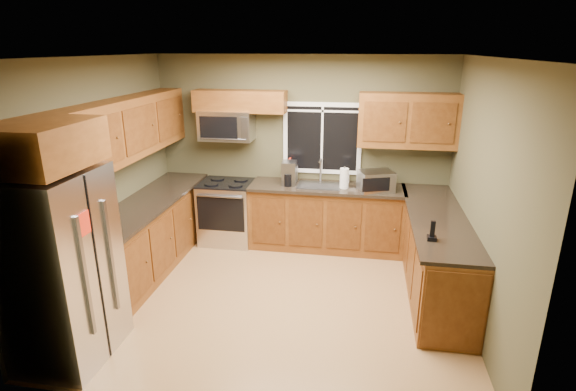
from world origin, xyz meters
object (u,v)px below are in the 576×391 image
(toaster_oven, at_px, (376,181))
(kettle, at_px, (292,172))
(refrigerator, at_px, (62,268))
(microwave, at_px, (227,125))
(soap_bottle_a, at_px, (290,169))
(paper_towel_roll, at_px, (344,178))
(soap_bottle_c, at_px, (286,173))
(soap_bottle_b, at_px, (345,175))
(cordless_phone, at_px, (432,234))
(coffee_maker, at_px, (289,174))
(range, at_px, (228,212))

(toaster_oven, distance_m, kettle, 1.21)
(refrigerator, height_order, kettle, refrigerator)
(microwave, relative_size, soap_bottle_a, 2.33)
(microwave, bearing_deg, refrigerator, -103.34)
(toaster_oven, distance_m, paper_towel_roll, 0.43)
(refrigerator, height_order, soap_bottle_a, refrigerator)
(soap_bottle_c, bearing_deg, kettle, -33.70)
(soap_bottle_c, bearing_deg, soap_bottle_b, 0.00)
(kettle, height_order, soap_bottle_c, kettle)
(paper_towel_roll, relative_size, soap_bottle_a, 0.95)
(soap_bottle_a, bearing_deg, kettle, -57.81)
(paper_towel_roll, xyz_separation_m, cordless_phone, (0.96, -1.61, -0.08))
(microwave, height_order, kettle, microwave)
(kettle, xyz_separation_m, cordless_phone, (1.72, -1.82, -0.08))
(microwave, bearing_deg, coffee_maker, -8.45)
(refrigerator, bearing_deg, toaster_oven, 43.46)
(range, distance_m, soap_bottle_b, 1.81)
(toaster_oven, xyz_separation_m, cordless_phone, (0.54, -1.56, -0.08))
(range, xyz_separation_m, kettle, (0.94, 0.16, 0.61))
(range, height_order, soap_bottle_c, soap_bottle_c)
(toaster_oven, xyz_separation_m, soap_bottle_c, (-1.29, 0.33, -0.04))
(paper_towel_roll, height_order, soap_bottle_c, paper_towel_roll)
(toaster_oven, bearing_deg, soap_bottle_c, 165.60)
(soap_bottle_c, distance_m, cordless_phone, 2.63)
(microwave, xyz_separation_m, cordless_phone, (2.66, -1.79, -0.73))
(toaster_oven, distance_m, soap_bottle_c, 1.33)
(refrigerator, xyz_separation_m, range, (0.69, 2.77, -0.43))
(microwave, relative_size, kettle, 2.55)
(kettle, distance_m, paper_towel_roll, 0.78)
(microwave, distance_m, coffee_maker, 1.13)
(refrigerator, relative_size, range, 1.92)
(microwave, bearing_deg, paper_towel_roll, -6.15)
(soap_bottle_c, bearing_deg, microwave, -173.59)
(cordless_phone, bearing_deg, paper_towel_roll, 120.87)
(soap_bottle_a, bearing_deg, range, -165.64)
(range, bearing_deg, cordless_phone, -31.91)
(soap_bottle_b, bearing_deg, cordless_phone, -63.02)
(toaster_oven, bearing_deg, microwave, 173.65)
(microwave, relative_size, coffee_maker, 2.30)
(coffee_maker, xyz_separation_m, soap_bottle_a, (-0.03, 0.23, 0.01))
(microwave, relative_size, cordless_phone, 3.72)
(range, distance_m, soap_bottle_a, 1.12)
(toaster_oven, height_order, coffee_maker, coffee_maker)
(cordless_phone, bearing_deg, kettle, 133.39)
(soap_bottle_c, height_order, cordless_phone, cordless_phone)
(microwave, xyz_separation_m, toaster_oven, (2.13, -0.24, -0.65))
(soap_bottle_b, height_order, cordless_phone, soap_bottle_b)
(kettle, relative_size, soap_bottle_b, 1.43)
(soap_bottle_a, relative_size, cordless_phone, 1.60)
(range, xyz_separation_m, cordless_phone, (2.66, -1.66, 0.53))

